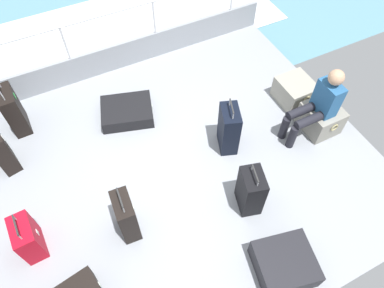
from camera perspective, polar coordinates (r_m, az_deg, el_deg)
ground_plane at (r=4.80m, az=-2.73°, el=-3.82°), size 4.40×5.20×0.06m
gunwale_port at (r=6.01m, az=-11.87°, el=13.48°), size 0.06×5.20×0.45m
railing_port at (r=5.67m, az=-12.86°, el=17.73°), size 0.04×4.20×1.02m
sea_wake at (r=7.47m, az=-14.91°, el=16.37°), size 12.00×12.00×0.01m
cargo_crate_0 at (r=5.60m, az=16.02°, el=8.10°), size 0.55×0.48×0.35m
cargo_crate_1 at (r=5.33m, az=19.80°, el=3.90°), size 0.53×0.46×0.39m
passenger_seated at (r=4.96m, az=19.40°, el=5.99°), size 0.34×0.66×1.09m
suitcase_1 at (r=5.30m, az=-10.29°, el=5.09°), size 0.76×0.86×0.20m
suitcase_2 at (r=4.73m, az=5.88°, el=2.39°), size 0.43×0.34×0.80m
suitcase_3 at (r=5.49m, az=-26.57°, el=4.79°), size 0.44×0.23×0.87m
suitcase_4 at (r=4.13m, az=-10.44°, el=-11.23°), size 0.38×0.22×0.78m
suitcase_5 at (r=5.15m, az=-28.25°, el=-0.77°), size 0.45×0.28×0.83m
suitcase_6 at (r=4.28m, az=9.32°, el=-7.39°), size 0.40×0.33×0.72m
suitcase_7 at (r=4.44m, az=-24.67°, el=-13.45°), size 0.41×0.24×0.61m
suitcase_8 at (r=4.20m, az=14.50°, el=-17.98°), size 0.69×0.72×0.28m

